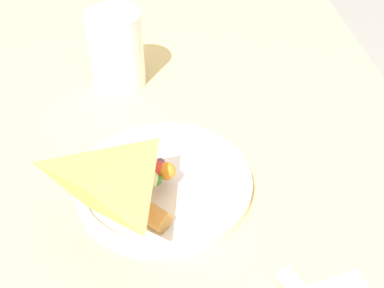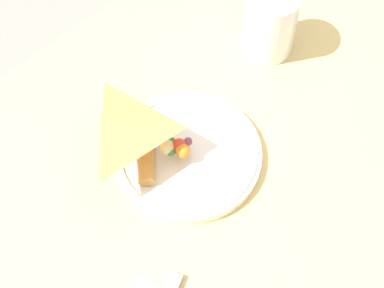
% 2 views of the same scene
% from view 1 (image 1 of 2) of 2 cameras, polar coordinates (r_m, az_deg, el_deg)
% --- Properties ---
extents(dining_table, '(1.24, 0.69, 0.75)m').
position_cam_1_polar(dining_table, '(0.68, -0.76, -13.16)').
color(dining_table, '#DBB770').
rests_on(dining_table, ground_plane).
extents(plate_pizza, '(0.22, 0.22, 0.05)m').
position_cam_1_polar(plate_pizza, '(0.60, -3.59, -4.36)').
color(plate_pizza, silver).
rests_on(plate_pizza, dining_table).
extents(milk_glass, '(0.09, 0.09, 0.12)m').
position_cam_1_polar(milk_glass, '(0.77, -8.92, 10.86)').
color(milk_glass, white).
rests_on(milk_glass, dining_table).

